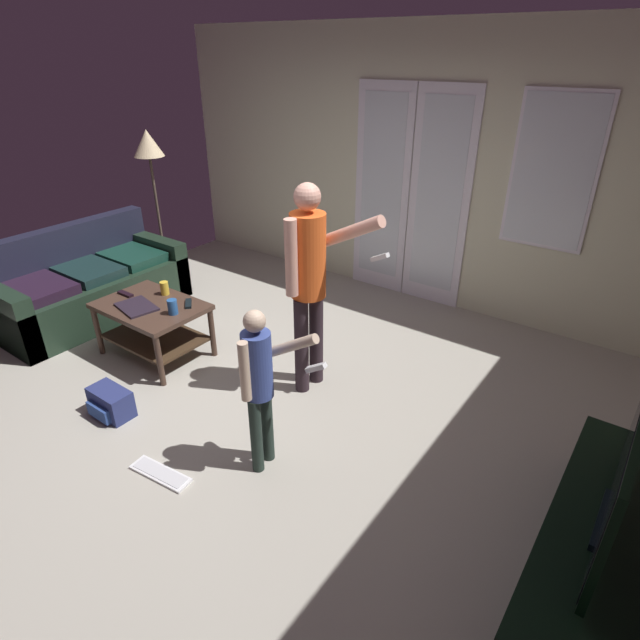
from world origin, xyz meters
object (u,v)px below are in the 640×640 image
Objects in this scene: floor_lamp at (149,152)px; cup_near_edge at (173,307)px; flat_screen_tv at (624,471)px; coffee_table at (153,318)px; cup_by_laptop at (165,288)px; backpack at (110,403)px; tv_remote_black at (188,304)px; laptop_closed at (137,307)px; loose_keyboard at (160,473)px; dvd_remote_slim at (125,294)px; leather_couch at (89,286)px; tv_stand at (595,552)px; person_child at (260,378)px; person_adult at (310,273)px.

floor_lamp is 2.37m from cup_near_edge.
flat_screen_tv is 3.30m from cup_near_edge.
coffee_table is 2.24m from floor_lamp.
backpack is at bearing -63.59° from cup_by_laptop.
cup_by_laptop is 0.33m from tv_remote_black.
laptop_closed is (1.44, -1.41, -0.92)m from floor_lamp.
cup_by_laptop is at bearing 137.72° from loose_keyboard.
coffee_table is at bearing 178.13° from flat_screen_tv.
cup_by_laptop reaches higher than tv_remote_black.
coffee_table is at bearing 1.02° from dvd_remote_slim.
leather_couch is 1.07× the size of tv_stand.
tv_remote_black is (0.33, -0.02, -0.05)m from cup_by_laptop.
floor_lamp reaches higher than person_child.
flat_screen_tv is at bearing 19.29° from loose_keyboard.
coffee_table is at bearing -5.98° from leather_couch.
coffee_table is 0.55× the size of floor_lamp.
dvd_remote_slim is at bearing -165.92° from person_adult.
person_adult is 1.61m from laptop_closed.
person_child reaches higher than tv_stand.
leather_couch is 4.81m from flat_screen_tv.
leather_couch reaches higher than coffee_table.
tv_remote_black is 1.00× the size of dvd_remote_slim.
tv_remote_black is (-0.95, 1.14, 0.50)m from loose_keyboard.
flat_screen_tv is 5.32m from floor_lamp.
backpack is (1.61, -0.88, -0.20)m from leather_couch.
tv_remote_black is 0.63m from dvd_remote_slim.
dvd_remote_slim is (1.15, -1.31, -0.92)m from floor_lamp.
cup_by_laptop is at bearing 105.24° from coffee_table.
person_child is 6.68× the size of tv_remote_black.
backpack is at bearing -45.33° from dvd_remote_slim.
leather_couch is at bearing -76.08° from floor_lamp.
flat_screen_tv reaches higher than loose_keyboard.
leather_couch is at bearing -135.25° from tv_remote_black.
tv_remote_black is at bearing 155.07° from person_child.
backpack is 1.98× the size of dvd_remote_slim.
dvd_remote_slim is (-0.60, -0.20, 0.00)m from tv_remote_black.
tv_stand is (3.60, -0.12, -0.16)m from coffee_table.
person_child is 1.48m from cup_near_edge.
cup_by_laptop reaches higher than dvd_remote_slim.
coffee_table is at bearing 142.06° from loose_keyboard.
backpack is 2.66× the size of cup_near_edge.
person_adult reaches higher than backpack.
dvd_remote_slim is (0.86, -0.13, 0.20)m from leather_couch.
coffee_table is 5.39× the size of tv_remote_black.
flat_screen_tv reaches higher than leather_couch.
coffee_table is 0.54× the size of tv_stand.
flat_screen_tv is at bearing -1.87° from coffee_table.
tv_remote_black is (-1.13, -0.24, -0.48)m from person_adult.
cup_near_edge is (1.78, -1.30, -0.87)m from floor_lamp.
dvd_remote_slim is (-0.27, -0.22, -0.05)m from cup_by_laptop.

